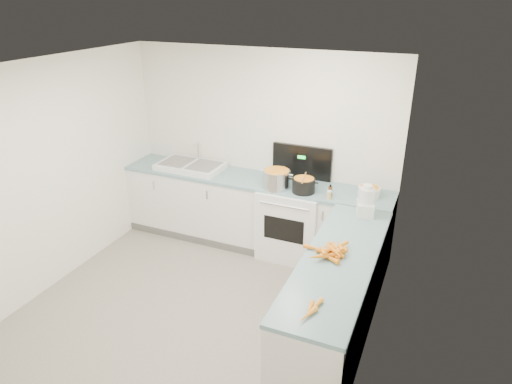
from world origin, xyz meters
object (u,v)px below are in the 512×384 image
at_px(sink, 191,166).
at_px(steel_pot, 277,180).
at_px(black_pot, 304,186).
at_px(stove, 293,220).
at_px(food_processor, 366,202).
at_px(mixing_bowl, 369,192).
at_px(extract_bottle, 330,191).
at_px(spice_jar, 329,196).

distance_m(sink, steel_pot, 1.29).
relative_size(sink, steel_pot, 2.63).
bearing_deg(black_pot, stove, 139.99).
bearing_deg(food_processor, mixing_bowl, 95.71).
bearing_deg(sink, steel_pot, -6.78).
distance_m(extract_bottle, spice_jar, 0.08).
distance_m(black_pot, spice_jar, 0.34).
bearing_deg(extract_bottle, spice_jar, -82.71).
relative_size(stove, spice_jar, 15.93).
height_order(sink, extract_bottle, sink).
xyz_separation_m(stove, mixing_bowl, (0.89, 0.04, 0.52)).
height_order(stove, food_processor, stove).
bearing_deg(sink, extract_bottle, -4.28).
relative_size(sink, black_pot, 3.22).
bearing_deg(food_processor, spice_jar, 150.90).
bearing_deg(extract_bottle, stove, 164.99).
height_order(black_pot, extract_bottle, black_pot).
relative_size(stove, steel_pot, 4.16).
distance_m(black_pot, extract_bottle, 0.32).
bearing_deg(stove, steel_pot, -142.13).
distance_m(spice_jar, food_processor, 0.53).
bearing_deg(mixing_bowl, steel_pot, -170.74).
height_order(black_pot, spice_jar, black_pot).
relative_size(steel_pot, black_pot, 1.23).
relative_size(extract_bottle, spice_jar, 1.38).
height_order(stove, steel_pot, stove).
bearing_deg(mixing_bowl, extract_bottle, -157.97).
bearing_deg(stove, food_processor, -26.09).
distance_m(steel_pot, extract_bottle, 0.66).
xyz_separation_m(sink, steel_pot, (1.28, -0.15, 0.06)).
height_order(sink, black_pot, sink).
distance_m(sink, extract_bottle, 1.94).
bearing_deg(sink, food_processor, -11.27).
height_order(sink, spice_jar, sink).
height_order(mixing_bowl, extract_bottle, extract_bottle).
height_order(extract_bottle, spice_jar, extract_bottle).
relative_size(black_pot, spice_jar, 3.13).
bearing_deg(mixing_bowl, spice_jar, -148.28).
relative_size(stove, food_processor, 3.95).
distance_m(sink, food_processor, 2.44).
distance_m(stove, black_pot, 0.58).
distance_m(black_pot, mixing_bowl, 0.75).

